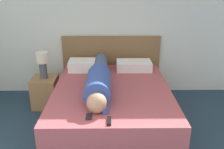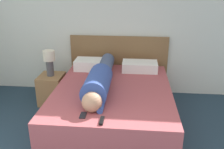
# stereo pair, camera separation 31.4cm
# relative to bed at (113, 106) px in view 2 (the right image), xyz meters

# --- Properties ---
(wall_back) EXTENTS (5.86, 0.06, 2.60)m
(wall_back) POSITION_rel_bed_xyz_m (-0.15, 1.14, 1.03)
(wall_back) COLOR silver
(wall_back) RESTS_ON ground_plane
(bed) EXTENTS (1.56, 1.97, 0.54)m
(bed) POSITION_rel_bed_xyz_m (0.00, 0.00, 0.00)
(bed) COLOR #A84C51
(bed) RESTS_ON ground_plane
(headboard) EXTENTS (1.68, 0.04, 1.02)m
(headboard) POSITION_rel_bed_xyz_m (0.00, 1.07, 0.24)
(headboard) COLOR brown
(headboard) RESTS_ON ground_plane
(nightstand) EXTENTS (0.38, 0.43, 0.47)m
(nightstand) POSITION_rel_bed_xyz_m (-1.06, 0.54, -0.03)
(nightstand) COLOR olive
(nightstand) RESTS_ON ground_plane
(table_lamp) EXTENTS (0.19, 0.19, 0.41)m
(table_lamp) POSITION_rel_bed_xyz_m (-1.06, 0.54, 0.46)
(table_lamp) COLOR #4C4C51
(table_lamp) RESTS_ON nightstand
(person_lying) EXTENTS (0.31, 1.71, 0.31)m
(person_lying) POSITION_rel_bed_xyz_m (-0.17, -0.04, 0.40)
(person_lying) COLOR tan
(person_lying) RESTS_ON bed
(pillow_near_headboard) EXTENTS (0.58, 0.33, 0.16)m
(pillow_near_headboard) POSITION_rel_bed_xyz_m (-0.39, 0.72, 0.35)
(pillow_near_headboard) COLOR white
(pillow_near_headboard) RESTS_ON bed
(pillow_second) EXTENTS (0.55, 0.33, 0.15)m
(pillow_second) POSITION_rel_bed_xyz_m (0.36, 0.72, 0.34)
(pillow_second) COLOR white
(pillow_second) RESTS_ON bed
(tv_remote) EXTENTS (0.04, 0.15, 0.02)m
(tv_remote) POSITION_rel_bed_xyz_m (-0.04, -0.87, 0.28)
(tv_remote) COLOR black
(tv_remote) RESTS_ON bed
(cell_phone) EXTENTS (0.06, 0.13, 0.01)m
(cell_phone) POSITION_rel_bed_xyz_m (-0.25, -0.77, 0.28)
(cell_phone) COLOR black
(cell_phone) RESTS_ON bed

